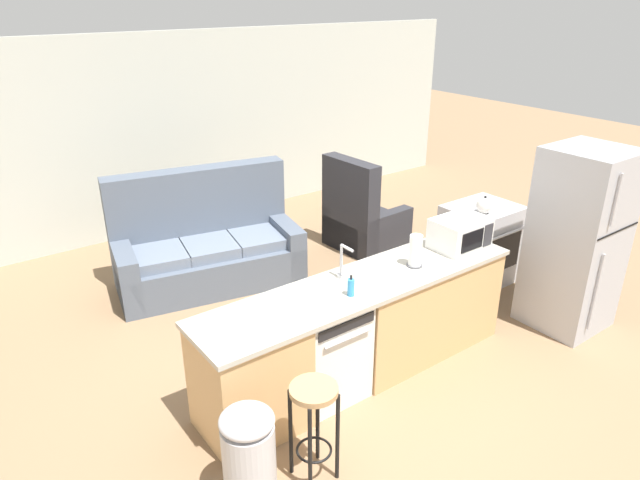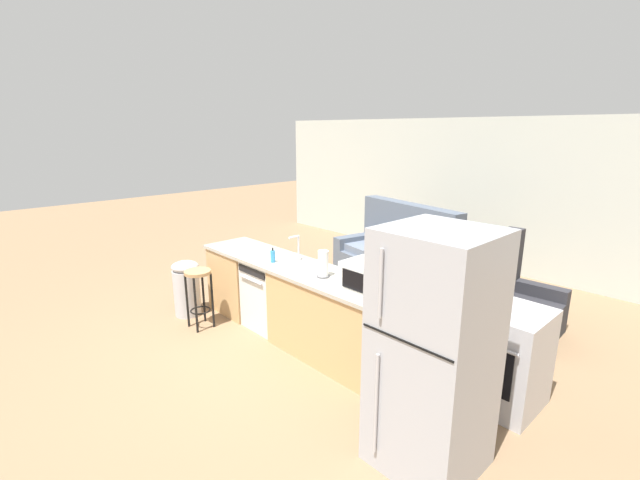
% 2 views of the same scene
% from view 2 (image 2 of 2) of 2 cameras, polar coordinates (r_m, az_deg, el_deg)
% --- Properties ---
extents(ground_plane, '(24.00, 24.00, 0.00)m').
position_cam_2_polar(ground_plane, '(5.36, -4.58, -12.08)').
color(ground_plane, '#896B4C').
extents(wall_back, '(10.00, 0.06, 2.60)m').
position_cam_2_polar(wall_back, '(8.04, 20.81, 5.76)').
color(wall_back, beige).
rests_on(wall_back, ground_plane).
extents(kitchen_counter, '(2.94, 0.66, 0.90)m').
position_cam_2_polar(kitchen_counter, '(5.02, -2.94, -8.71)').
color(kitchen_counter, tan).
rests_on(kitchen_counter, ground_plane).
extents(dishwasher, '(0.58, 0.61, 0.84)m').
position_cam_2_polar(dishwasher, '(5.37, -6.37, -7.16)').
color(dishwasher, silver).
rests_on(dishwasher, ground_plane).
extents(stove_range, '(0.76, 0.68, 0.90)m').
position_cam_2_polar(stove_range, '(4.26, 22.61, -13.85)').
color(stove_range, '#B7B7BC').
rests_on(stove_range, ground_plane).
extents(refrigerator, '(0.72, 0.73, 1.78)m').
position_cam_2_polar(refrigerator, '(3.19, 14.89, -14.30)').
color(refrigerator, '#A8AAB2').
rests_on(refrigerator, ground_plane).
extents(microwave, '(0.50, 0.37, 0.28)m').
position_cam_2_polar(microwave, '(4.09, 6.66, -4.97)').
color(microwave, white).
rests_on(microwave, kitchen_counter).
extents(sink_faucet, '(0.07, 0.18, 0.30)m').
position_cam_2_polar(sink_faucet, '(5.04, -3.01, -1.23)').
color(sink_faucet, silver).
rests_on(sink_faucet, kitchen_counter).
extents(paper_towel_roll, '(0.14, 0.14, 0.28)m').
position_cam_2_polar(paper_towel_roll, '(4.46, 0.42, -3.24)').
color(paper_towel_roll, '#4C4C51').
rests_on(paper_towel_roll, kitchen_counter).
extents(soap_bottle, '(0.06, 0.06, 0.18)m').
position_cam_2_polar(soap_bottle, '(4.99, -6.31, -2.16)').
color(soap_bottle, '#338CCC').
rests_on(soap_bottle, kitchen_counter).
extents(kettle, '(0.21, 0.17, 0.19)m').
position_cam_2_polar(kettle, '(4.00, 20.44, -7.11)').
color(kettle, silver).
rests_on(kettle, stove_range).
extents(bar_stool, '(0.32, 0.32, 0.74)m').
position_cam_2_polar(bar_stool, '(5.46, -15.88, -5.98)').
color(bar_stool, tan).
rests_on(bar_stool, ground_plane).
extents(trash_bin, '(0.35, 0.35, 0.74)m').
position_cam_2_polar(trash_bin, '(5.93, -17.36, -6.06)').
color(trash_bin, '#B7B7BC').
rests_on(trash_bin, ground_plane).
extents(couch, '(2.14, 1.28, 1.27)m').
position_cam_2_polar(couch, '(6.91, 10.29, -2.55)').
color(couch, '#515B6B').
rests_on(couch, ground_plane).
extents(armchair, '(0.84, 0.89, 1.20)m').
position_cam_2_polar(armchair, '(5.73, 24.44, -7.78)').
color(armchair, '#2D2D33').
rests_on(armchair, ground_plane).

